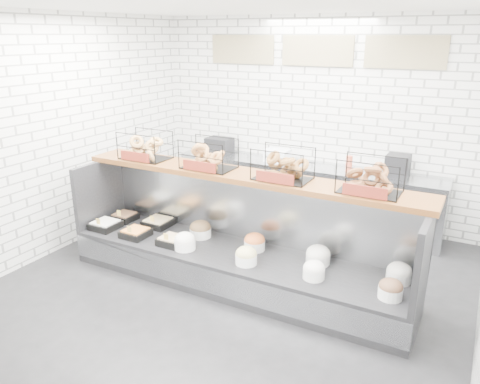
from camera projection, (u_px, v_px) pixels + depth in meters
The scene contains 5 objects.
ground at pixel (222, 295), 5.14m from camera, with size 5.50×5.50×0.00m, color black.
room_shell at pixel (248, 100), 4.99m from camera, with size 5.02×5.51×3.01m.
display_case at pixel (237, 256), 5.33m from camera, with size 4.00×0.90×1.20m.
bagel_shelf at pixel (244, 163), 5.14m from camera, with size 4.10×0.50×0.40m.
prep_counter at pixel (303, 192), 7.02m from camera, with size 4.00×0.60×1.20m.
Camera 1 is at (2.32, -3.87, 2.72)m, focal length 35.00 mm.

